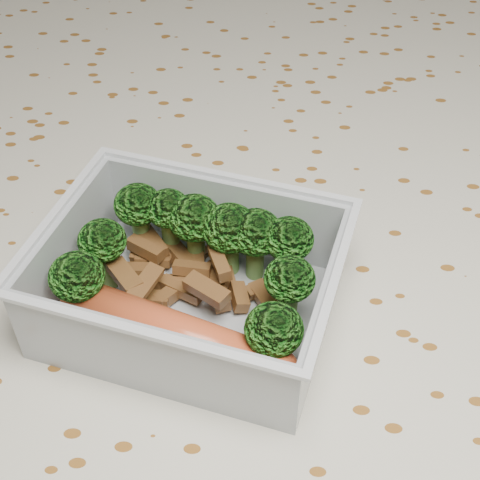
{
  "coord_description": "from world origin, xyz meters",
  "views": [
    {
      "loc": [
        0.01,
        -0.32,
        1.09
      ],
      "look_at": [
        -0.0,
        -0.01,
        0.78
      ],
      "focal_mm": 50.0,
      "sensor_mm": 36.0,
      "label": 1
    }
  ],
  "objects": [
    {
      "name": "broccoli_florets",
      "position": [
        -0.03,
        -0.03,
        0.8
      ],
      "size": [
        0.16,
        0.13,
        0.05
      ],
      "color": "#608C3F",
      "rests_on": "lunch_container"
    },
    {
      "name": "lunch_container",
      "position": [
        -0.03,
        -0.05,
        0.78
      ],
      "size": [
        0.21,
        0.18,
        0.06
      ],
      "color": "silver",
      "rests_on": "tablecloth"
    },
    {
      "name": "dining_table",
      "position": [
        0.0,
        0.0,
        0.67
      ],
      "size": [
        1.4,
        0.9,
        0.75
      ],
      "color": "brown",
      "rests_on": "ground"
    },
    {
      "name": "sausage",
      "position": [
        -0.04,
        -0.08,
        0.78
      ],
      "size": [
        0.14,
        0.07,
        0.03
      ],
      "color": "#D05129",
      "rests_on": "lunch_container"
    },
    {
      "name": "meat_pile",
      "position": [
        -0.04,
        -0.03,
        0.77
      ],
      "size": [
        0.11,
        0.08,
        0.03
      ],
      "color": "brown",
      "rests_on": "lunch_container"
    },
    {
      "name": "tablecloth",
      "position": [
        0.0,
        0.0,
        0.72
      ],
      "size": [
        1.46,
        0.96,
        0.19
      ],
      "color": "beige",
      "rests_on": "dining_table"
    }
  ]
}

